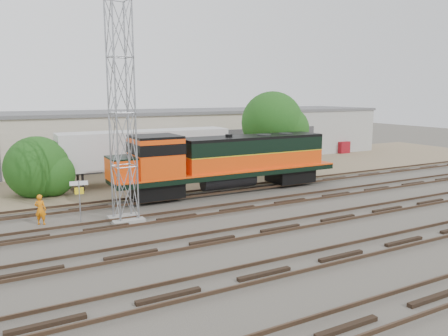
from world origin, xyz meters
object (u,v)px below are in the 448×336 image
signal_tower (122,117)px  worker (40,210)px  semi_trailer (150,150)px  locomotive (225,160)px

signal_tower → worker: signal_tower is taller
signal_tower → semi_trailer: (4.89, 9.94, -3.17)m
locomotive → semi_trailer: locomotive is taller
semi_trailer → worker: bearing=-137.0°
locomotive → signal_tower: size_ratio=1.43×
locomotive → signal_tower: bearing=-156.9°
worker → semi_trailer: semi_trailer is taller
signal_tower → worker: bearing=160.8°
locomotive → signal_tower: signal_tower is taller
semi_trailer → signal_tower: bearing=-115.9°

